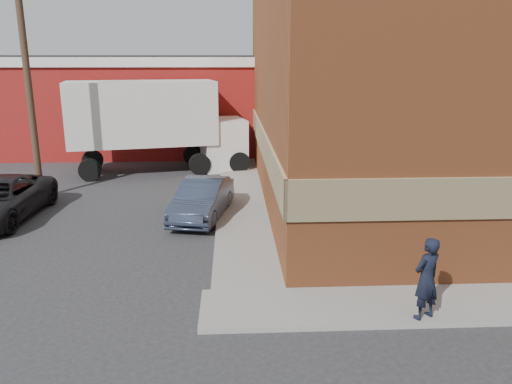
# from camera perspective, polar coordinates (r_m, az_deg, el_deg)

# --- Properties ---
(ground) EXTENTS (90.00, 90.00, 0.00)m
(ground) POSITION_cam_1_polar(r_m,az_deg,el_deg) (12.18, -3.75, -11.54)
(ground) COLOR #28282B
(ground) RESTS_ON ground
(brick_building) EXTENTS (14.25, 18.25, 9.36)m
(brick_building) POSITION_cam_1_polar(r_m,az_deg,el_deg) (21.55, 20.14, 12.12)
(brick_building) COLOR #9A4D27
(brick_building) RESTS_ON ground
(sidewalk_west) EXTENTS (1.80, 18.00, 0.12)m
(sidewalk_west) POSITION_cam_1_polar(r_m,az_deg,el_deg) (20.61, -1.75, -0.11)
(sidewalk_west) COLOR gray
(sidewalk_west) RESTS_ON ground
(warehouse) EXTENTS (16.30, 8.30, 5.60)m
(warehouse) POSITION_cam_1_polar(r_m,az_deg,el_deg) (31.63, -14.43, 9.80)
(warehouse) COLOR maroon
(warehouse) RESTS_ON ground
(utility_pole) EXTENTS (2.00, 0.26, 9.00)m
(utility_pole) POSITION_cam_1_polar(r_m,az_deg,el_deg) (21.36, -24.65, 11.84)
(utility_pole) COLOR #463123
(utility_pole) RESTS_ON ground
(man) EXTENTS (0.78, 0.68, 1.80)m
(man) POSITION_cam_1_polar(r_m,az_deg,el_deg) (11.09, 18.91, -9.34)
(man) COLOR black
(man) RESTS_ON sidewalk_south
(sedan) EXTENTS (2.25, 4.34, 1.36)m
(sedan) POSITION_cam_1_polar(r_m,az_deg,el_deg) (17.55, -6.14, -0.80)
(sedan) COLOR #333E56
(sedan) RESTS_ON ground
(box_truck) EXTENTS (9.29, 4.42, 4.41)m
(box_truck) POSITION_cam_1_polar(r_m,az_deg,el_deg) (24.80, -10.81, 8.06)
(box_truck) COLOR silver
(box_truck) RESTS_ON ground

